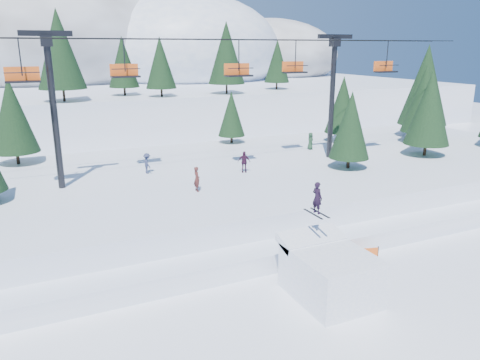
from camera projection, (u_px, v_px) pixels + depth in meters
name	position (u px, v px, depth m)	size (l,w,h in m)	color
ground	(320.00, 324.00, 20.61)	(160.00, 160.00, 0.00)	white
mid_shelf	(188.00, 189.00, 35.98)	(70.00, 22.00, 2.50)	white
berm	(243.00, 245.00, 27.44)	(70.00, 6.00, 1.10)	white
mountain_ridge	(54.00, 60.00, 79.96)	(119.00, 60.17, 26.46)	white
jump_kicker	(329.00, 272.00, 22.64)	(3.43, 4.68, 5.42)	white
chairlift	(202.00, 82.00, 34.37)	(46.00, 3.21, 10.28)	black
conifer_stand	(221.00, 112.00, 36.46)	(64.76, 18.00, 9.58)	black
distant_skiers	(170.00, 168.00, 33.90)	(30.46, 8.80, 1.68)	#26293E
banner_near	(355.00, 254.00, 26.35)	(2.76, 0.81, 0.90)	black
banner_far	(405.00, 230.00, 29.79)	(2.77, 0.77, 0.90)	black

